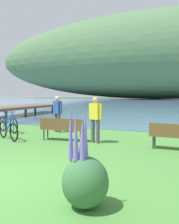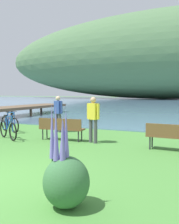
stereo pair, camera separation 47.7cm
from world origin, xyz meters
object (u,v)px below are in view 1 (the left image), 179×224
object	(u,v)px
park_bench_near_camera	(63,127)
person_at_shoreline	(57,112)
bicycle_beside_path	(8,124)
person_on_the_grass	(95,117)
bicycle_leaning_near_bench	(8,130)
park_bench_further_along	(178,135)

from	to	relation	value
park_bench_near_camera	person_at_shoreline	bearing A→B (deg)	124.91
person_at_shoreline	park_bench_near_camera	bearing A→B (deg)	-55.09
bicycle_beside_path	person_on_the_grass	size ratio (longest dim) A/B	0.98
bicycle_leaning_near_bench	person_on_the_grass	bearing A→B (deg)	12.40
park_bench_near_camera	park_bench_further_along	xyz separation A→B (m)	(4.24, -0.03, 0.00)
bicycle_leaning_near_bench	person_on_the_grass	world-z (taller)	person_on_the_grass
bicycle_leaning_near_bench	park_bench_further_along	bearing A→B (deg)	5.46
park_bench_further_along	bicycle_leaning_near_bench	bearing A→B (deg)	-174.54
park_bench_further_along	bicycle_beside_path	bearing A→B (deg)	173.38
bicycle_leaning_near_bench	bicycle_beside_path	xyz separation A→B (m)	(-1.28, 1.49, -0.00)
bicycle_leaning_near_bench	bicycle_beside_path	size ratio (longest dim) A/B	0.96
bicycle_leaning_near_bench	person_at_shoreline	world-z (taller)	person_at_shoreline
park_bench_further_along	bicycle_beside_path	distance (m)	7.67
bicycle_beside_path	person_at_shoreline	xyz separation A→B (m)	(2.15, 0.91, 0.58)
bicycle_beside_path	person_at_shoreline	distance (m)	2.41
person_at_shoreline	park_bench_further_along	bearing A→B (deg)	-18.19
park_bench_near_camera	bicycle_beside_path	xyz separation A→B (m)	(-3.39, 0.85, -0.12)
park_bench_near_camera	person_on_the_grass	distance (m)	1.40
park_bench_near_camera	park_bench_further_along	bearing A→B (deg)	-0.42
person_at_shoreline	person_on_the_grass	world-z (taller)	same
bicycle_beside_path	person_at_shoreline	bearing A→B (deg)	22.95
bicycle_leaning_near_bench	bicycle_beside_path	bearing A→B (deg)	130.61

